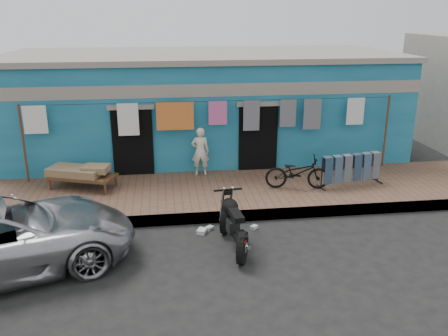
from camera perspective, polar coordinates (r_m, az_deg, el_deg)
ground at (r=9.58m, az=1.59°, el=-10.32°), size 80.00×80.00×0.00m
sidewalk at (r=12.22m, az=-0.61°, el=-3.10°), size 28.00×3.00×0.25m
curb at (r=10.89m, az=0.31°, el=-5.87°), size 28.00×0.10×0.25m
building at (r=15.61m, az=-2.42°, el=7.60°), size 12.20×5.20×3.36m
clothesline at (r=12.92m, az=-1.35°, el=5.90°), size 10.06×0.06×2.10m
seated_person at (r=13.06m, az=-2.87°, el=2.01°), size 0.50×0.35×1.35m
bicycle at (r=12.21m, az=8.83°, el=-0.10°), size 1.69×0.83×1.04m
motorcycle at (r=9.61m, az=1.15°, el=-6.55°), size 0.94×1.81×1.09m
charpoy at (r=12.70m, az=-16.62°, el=-1.04°), size 2.28×1.97×0.59m
jeans_rack at (r=12.78m, az=15.02°, el=-0.14°), size 1.91×0.99×0.86m
litter_a at (r=10.57m, az=-1.75°, el=-7.21°), size 0.19×0.19×0.07m
litter_b at (r=10.61m, az=3.63°, el=-7.12°), size 0.19×0.19×0.08m
litter_c at (r=10.40m, az=-2.67°, el=-7.60°), size 0.26×0.28×0.09m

